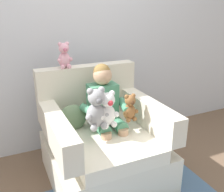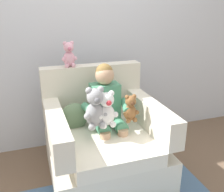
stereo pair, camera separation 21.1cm
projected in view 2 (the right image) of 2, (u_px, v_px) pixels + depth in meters
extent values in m
plane|color=brown|center=(105.00, 175.00, 2.43)|extent=(8.00, 8.00, 0.00)
cube|color=silver|center=(82.00, 28.00, 2.69)|extent=(6.00, 0.10, 2.60)
cube|color=silver|center=(105.00, 160.00, 2.37)|extent=(0.99, 1.00, 0.35)
cube|color=white|center=(107.00, 141.00, 2.22)|extent=(0.71, 0.86, 0.12)
cube|color=silver|center=(92.00, 90.00, 2.56)|extent=(0.99, 0.14, 0.51)
cube|color=silver|center=(57.00, 130.00, 2.03)|extent=(0.14, 0.86, 0.24)
cube|color=silver|center=(152.00, 116.00, 2.29)|extent=(0.14, 0.86, 0.24)
cube|color=#4C9370|center=(105.00, 102.00, 2.34)|extent=(0.26, 0.16, 0.34)
sphere|color=tan|center=(105.00, 75.00, 2.26)|extent=(0.17, 0.17, 0.17)
sphere|color=olive|center=(104.00, 72.00, 2.26)|extent=(0.16, 0.16, 0.16)
cylinder|color=#4C9370|center=(101.00, 125.00, 2.26)|extent=(0.11, 0.26, 0.11)
cylinder|color=tan|center=(105.00, 147.00, 2.20)|extent=(0.09, 0.09, 0.30)
cylinder|color=#4C9370|center=(118.00, 123.00, 2.31)|extent=(0.11, 0.26, 0.11)
cylinder|color=tan|center=(123.00, 144.00, 2.24)|extent=(0.09, 0.09, 0.30)
cylinder|color=#4C9370|center=(91.00, 111.00, 2.19)|extent=(0.13, 0.27, 0.07)
cylinder|color=#4C9370|center=(126.00, 106.00, 2.29)|extent=(0.13, 0.27, 0.07)
ellipsoid|color=#9E9EA3|center=(95.00, 114.00, 2.09)|extent=(0.16, 0.14, 0.21)
sphere|color=#9E9EA3|center=(95.00, 97.00, 2.02)|extent=(0.14, 0.14, 0.14)
sphere|color=slate|center=(97.00, 101.00, 1.97)|extent=(0.05, 0.05, 0.05)
sphere|color=#9E9EA3|center=(89.00, 91.00, 2.00)|extent=(0.05, 0.05, 0.05)
sphere|color=#9E9EA3|center=(87.00, 117.00, 2.03)|extent=(0.05, 0.05, 0.05)
sphere|color=#9E9EA3|center=(92.00, 127.00, 2.05)|extent=(0.06, 0.06, 0.06)
sphere|color=#9E9EA3|center=(101.00, 89.00, 2.03)|extent=(0.05, 0.05, 0.05)
sphere|color=#9E9EA3|center=(105.00, 114.00, 2.07)|extent=(0.05, 0.05, 0.05)
sphere|color=#9E9EA3|center=(103.00, 125.00, 2.08)|extent=(0.06, 0.06, 0.06)
ellipsoid|color=white|center=(106.00, 115.00, 2.12)|extent=(0.14, 0.12, 0.19)
sphere|color=white|center=(107.00, 100.00, 2.06)|extent=(0.12, 0.12, 0.12)
sphere|color=#DB333D|center=(109.00, 103.00, 2.01)|extent=(0.05, 0.05, 0.05)
sphere|color=white|center=(102.00, 94.00, 2.03)|extent=(0.05, 0.05, 0.05)
sphere|color=white|center=(100.00, 117.00, 2.06)|extent=(0.05, 0.05, 0.05)
sphere|color=white|center=(104.00, 126.00, 2.08)|extent=(0.05, 0.05, 0.05)
sphere|color=white|center=(111.00, 93.00, 2.06)|extent=(0.05, 0.05, 0.05)
sphere|color=white|center=(116.00, 114.00, 2.10)|extent=(0.05, 0.05, 0.05)
sphere|color=white|center=(113.00, 124.00, 2.10)|extent=(0.05, 0.05, 0.05)
ellipsoid|color=brown|center=(130.00, 113.00, 2.21)|extent=(0.11, 0.09, 0.15)
sphere|color=brown|center=(131.00, 101.00, 2.16)|extent=(0.09, 0.09, 0.09)
sphere|color=#4C2D19|center=(133.00, 104.00, 2.12)|extent=(0.04, 0.04, 0.04)
sphere|color=brown|center=(127.00, 97.00, 2.14)|extent=(0.04, 0.04, 0.04)
sphere|color=brown|center=(125.00, 114.00, 2.16)|extent=(0.04, 0.04, 0.04)
sphere|color=brown|center=(128.00, 121.00, 2.18)|extent=(0.04, 0.04, 0.04)
sphere|color=brown|center=(134.00, 96.00, 2.16)|extent=(0.04, 0.04, 0.04)
sphere|color=brown|center=(137.00, 112.00, 2.19)|extent=(0.04, 0.04, 0.04)
sphere|color=brown|center=(135.00, 120.00, 2.20)|extent=(0.04, 0.04, 0.04)
ellipsoid|color=#EAA8BC|center=(69.00, 59.00, 2.38)|extent=(0.11, 0.09, 0.14)
sphere|color=#EAA8BC|center=(69.00, 47.00, 2.34)|extent=(0.09, 0.09, 0.09)
sphere|color=#CC6684|center=(69.00, 49.00, 2.30)|extent=(0.04, 0.04, 0.04)
sphere|color=#EAA8BC|center=(65.00, 43.00, 2.32)|extent=(0.04, 0.04, 0.04)
sphere|color=#EAA8BC|center=(64.00, 59.00, 2.34)|extent=(0.04, 0.04, 0.04)
sphere|color=#EAA8BC|center=(67.00, 66.00, 2.35)|extent=(0.04, 0.04, 0.04)
sphere|color=#EAA8BC|center=(72.00, 43.00, 2.34)|extent=(0.04, 0.04, 0.04)
sphere|color=#EAA8BC|center=(75.00, 58.00, 2.37)|extent=(0.04, 0.04, 0.04)
sphere|color=#EAA8BC|center=(73.00, 65.00, 2.37)|extent=(0.04, 0.04, 0.04)
ellipsoid|color=slate|center=(74.00, 117.00, 2.33)|extent=(0.26, 0.12, 0.26)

